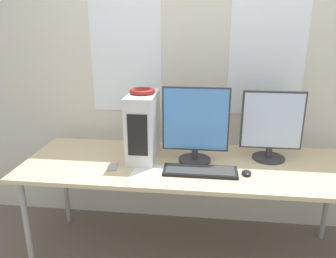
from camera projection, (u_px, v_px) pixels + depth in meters
wall_back at (195, 68)px, 2.62m from camera, size 8.00×0.07×2.70m
desk at (189, 169)px, 2.32m from camera, size 2.34×0.80×0.76m
pc_tower at (143, 126)px, 2.33m from camera, size 0.19×0.39×0.48m
headphones at (142, 91)px, 2.25m from camera, size 0.17×0.17×0.03m
monitor_main at (196, 125)px, 2.26m from camera, size 0.46×0.23×0.54m
monitor_right_near at (272, 126)px, 2.30m from camera, size 0.43×0.23×0.50m
keyboard at (200, 171)px, 2.15m from camera, size 0.49×0.17×0.02m
mouse at (247, 173)px, 2.12m from camera, size 0.06×0.08×0.03m
cell_phone at (112, 167)px, 2.23m from camera, size 0.08×0.13×0.01m
paper_sheet_left at (148, 173)px, 2.14m from camera, size 0.24×0.31×0.00m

